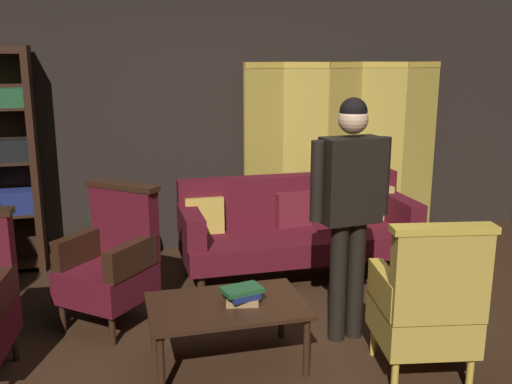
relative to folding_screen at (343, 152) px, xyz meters
The scene contains 12 objects.
ground_plane 2.71m from the folding_screen, 120.74° to the right, with size 10.00×10.00×0.00m, color #331E11.
back_wall 1.39m from the folding_screen, 167.95° to the left, with size 7.20×0.10×2.80m, color black.
folding_screen is the anchor object (origin of this frame).
velvet_couch 1.16m from the folding_screen, 135.89° to the right, with size 2.12×0.78×0.88m.
coffee_table 2.81m from the folding_screen, 128.03° to the right, with size 1.00×0.64×0.42m.
armchair_gilt_accent 2.72m from the folding_screen, 101.58° to the right, with size 0.67×0.67×1.04m.
armchair_wing_left 2.79m from the folding_screen, 150.58° to the right, with size 0.82×0.81×1.04m.
standing_figure 2.16m from the folding_screen, 111.68° to the right, with size 0.59×0.25×1.70m.
potted_plant 2.41m from the folding_screen, behind, with size 0.51×0.51×0.80m.
book_tan_leather 2.75m from the folding_screen, 126.14° to the right, with size 0.20×0.15×0.04m, color #9E7A47.
book_navy_cloth 2.75m from the folding_screen, 126.14° to the right, with size 0.19×0.17×0.04m, color navy.
book_green_cloth 2.74m from the folding_screen, 126.14° to the right, with size 0.25×0.16×0.03m, color #1E4C28.
Camera 1 is at (-1.06, -3.34, 1.97)m, focal length 40.44 mm.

